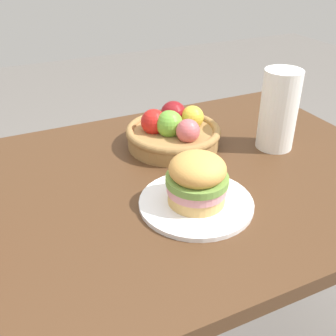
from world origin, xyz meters
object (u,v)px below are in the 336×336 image
fruit_basket (173,132)px  paper_towel_roll (279,110)px  plate (196,203)px  sandwich (197,179)px

fruit_basket → paper_towel_roll: paper_towel_roll is taller
fruit_basket → paper_towel_roll: size_ratio=1.21×
plate → sandwich: bearing=180.0°
sandwich → fruit_basket: bearing=74.2°
sandwich → fruit_basket: sandwich is taller
plate → sandwich: (-0.00, 0.00, 0.07)m
sandwich → paper_towel_roll: 0.40m
plate → paper_towel_roll: paper_towel_roll is taller
fruit_basket → paper_towel_roll: (0.28, -0.14, 0.07)m
plate → fruit_basket: bearing=74.2°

